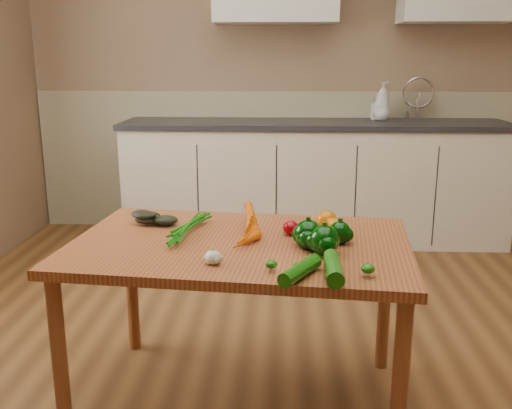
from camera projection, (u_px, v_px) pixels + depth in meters
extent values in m
cube|color=brown|center=(291.00, 402.00, 2.32)|extent=(4.00, 5.00, 0.02)
cube|color=#907256|center=(288.00, 65.00, 4.43)|extent=(4.00, 0.02, 2.60)
cube|color=tan|center=(287.00, 161.00, 4.59)|extent=(3.98, 0.03, 1.10)
cube|color=beige|center=(313.00, 183.00, 4.32)|extent=(2.80, 0.60, 0.86)
cube|color=#2C2C32|center=(315.00, 124.00, 4.21)|extent=(2.84, 0.64, 0.04)
cube|color=#99999E|center=(422.00, 130.00, 4.19)|extent=(0.55, 0.42, 0.10)
cylinder|color=silver|center=(418.00, 103.00, 4.32)|extent=(0.02, 0.02, 0.24)
cube|color=#9A502C|center=(240.00, 246.00, 2.16)|extent=(1.34, 0.94, 0.04)
cylinder|color=brown|center=(60.00, 362.00, 1.99)|extent=(0.05, 0.05, 0.64)
cylinder|color=brown|center=(400.00, 390.00, 1.82)|extent=(0.05, 0.05, 0.64)
cylinder|color=brown|center=(132.00, 285.00, 2.66)|extent=(0.05, 0.05, 0.64)
cylinder|color=brown|center=(384.00, 300.00, 2.50)|extent=(0.05, 0.05, 0.64)
imported|color=silver|center=(382.00, 101.00, 4.22)|extent=(0.13, 0.13, 0.29)
imported|color=silver|center=(378.00, 107.00, 4.29)|extent=(0.11, 0.11, 0.19)
imported|color=silver|center=(381.00, 110.00, 4.22)|extent=(0.16, 0.16, 0.16)
ellipsoid|color=silver|center=(213.00, 257.00, 1.91)|extent=(0.06, 0.06, 0.05)
sphere|color=black|center=(308.00, 234.00, 2.06)|extent=(0.10, 0.10, 0.10)
sphere|color=black|center=(340.00, 233.00, 2.12)|extent=(0.08, 0.08, 0.08)
sphere|color=black|center=(324.00, 240.00, 1.99)|extent=(0.10, 0.10, 0.10)
ellipsoid|color=#88020B|center=(291.00, 228.00, 2.22)|extent=(0.06, 0.06, 0.06)
ellipsoid|color=#C96005|center=(327.00, 220.00, 2.30)|extent=(0.08, 0.08, 0.08)
ellipsoid|color=#C96005|center=(333.00, 227.00, 2.21)|extent=(0.08, 0.08, 0.07)
cylinder|color=#104E08|center=(333.00, 268.00, 1.80)|extent=(0.06, 0.22, 0.06)
cylinder|color=#104E08|center=(300.00, 270.00, 1.79)|extent=(0.15, 0.21, 0.05)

